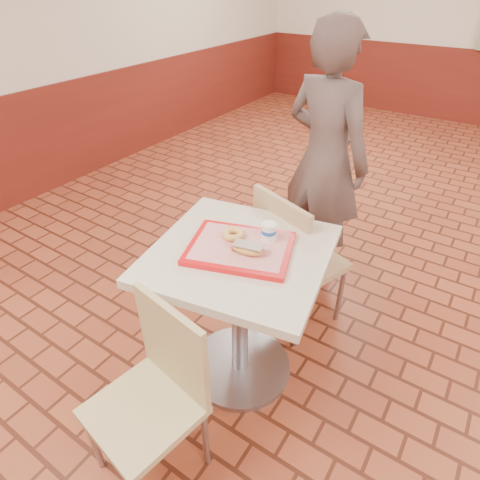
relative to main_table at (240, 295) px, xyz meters
The scene contains 8 objects.
main_table is the anchor object (origin of this frame).
chair_main_front 0.61m from the main_table, 91.89° to the right, with size 0.47×0.47×0.88m.
chair_main_back 0.50m from the main_table, 84.56° to the left, with size 0.56×0.56×0.95m.
customer 1.18m from the main_table, 93.80° to the left, with size 0.64×0.42×1.76m, color brown.
serving_tray 0.29m from the main_table, ahead, with size 0.47×0.37×0.03m.
ring_donut 0.33m from the main_table, 147.82° to the left, with size 0.11×0.11×0.03m, color #DCA750.
long_john_donut 0.33m from the main_table, 26.13° to the right, with size 0.16×0.11×0.05m.
paper_cup 0.38m from the main_table, 53.51° to the left, with size 0.07×0.07×0.09m.
Camera 1 is at (-0.21, -1.86, 1.95)m, focal length 30.00 mm.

